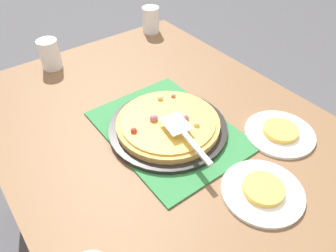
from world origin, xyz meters
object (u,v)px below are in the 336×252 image
(plate_near_left, at_px, (262,192))
(cup_far, at_px, (50,54))
(served_slice_right, at_px, (280,130))
(pizza_server, at_px, (184,133))
(pizza_pan, at_px, (168,128))
(served_slice_left, at_px, (263,189))
(plate_far_right, at_px, (280,133))
(cup_near, at_px, (151,20))
(pizza, at_px, (168,123))

(plate_near_left, relative_size, cup_far, 1.83)
(served_slice_right, relative_size, pizza_server, 0.47)
(pizza_pan, bearing_deg, pizza_server, -8.53)
(pizza_server, bearing_deg, served_slice_right, 65.26)
(plate_near_left, bearing_deg, served_slice_left, 90.00)
(plate_far_right, relative_size, served_slice_right, 2.00)
(pizza_pan, distance_m, cup_far, 0.62)
(plate_near_left, relative_size, pizza_server, 0.94)
(pizza_pan, relative_size, served_slice_left, 3.45)
(cup_far, height_order, pizza_server, cup_far)
(pizza_pan, xyz_separation_m, pizza_server, (0.10, -0.01, 0.06))
(plate_near_left, relative_size, served_slice_right, 2.00)
(cup_near, bearing_deg, served_slice_left, -17.96)
(cup_near, height_order, cup_far, same)
(served_slice_right, height_order, cup_far, cup_far)
(pizza, height_order, served_slice_left, pizza)
(served_slice_right, bearing_deg, cup_near, 173.66)
(cup_near, bearing_deg, pizza_server, -27.91)
(served_slice_right, relative_size, cup_near, 0.92)
(plate_near_left, xyz_separation_m, served_slice_right, (-0.12, 0.22, 0.01))
(pizza_pan, bearing_deg, cup_far, -166.28)
(pizza_pan, relative_size, plate_far_right, 1.73)
(cup_near, relative_size, cup_far, 1.00)
(plate_near_left, bearing_deg, pizza, -171.42)
(pizza, bearing_deg, served_slice_right, 49.93)
(plate_near_left, relative_size, cup_near, 1.83)
(served_slice_right, bearing_deg, pizza_server, -114.74)
(served_slice_right, bearing_deg, plate_far_right, 0.00)
(plate_near_left, xyz_separation_m, served_slice_left, (0.00, 0.00, 0.01))
(plate_near_left, distance_m, served_slice_left, 0.01)
(pizza, distance_m, served_slice_right, 0.36)
(plate_near_left, xyz_separation_m, cup_far, (-0.95, -0.20, 0.06))
(plate_far_right, bearing_deg, cup_near, 173.66)
(served_slice_right, bearing_deg, pizza_pan, -130.02)
(plate_far_right, xyz_separation_m, cup_far, (-0.83, -0.42, 0.06))
(plate_near_left, xyz_separation_m, pizza_server, (-0.25, -0.07, 0.06))
(pizza, relative_size, pizza_server, 1.41)
(pizza_pan, distance_m, pizza_server, 0.11)
(plate_far_right, relative_size, cup_far, 1.83)
(pizza_pan, xyz_separation_m, pizza, (-0.00, 0.00, 0.02))
(plate_near_left, relative_size, plate_far_right, 1.00)
(pizza, distance_m, plate_far_right, 0.36)
(plate_near_left, distance_m, served_slice_right, 0.25)
(plate_near_left, bearing_deg, cup_far, -168.15)
(served_slice_left, xyz_separation_m, pizza_server, (-0.25, -0.07, 0.05))
(pizza_pan, height_order, plate_near_left, pizza_pan)
(plate_near_left, height_order, cup_far, cup_far)
(cup_near, xyz_separation_m, pizza_server, (0.72, -0.38, 0.01))
(pizza_pan, height_order, served_slice_left, served_slice_left)
(cup_near, distance_m, pizza_server, 0.82)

